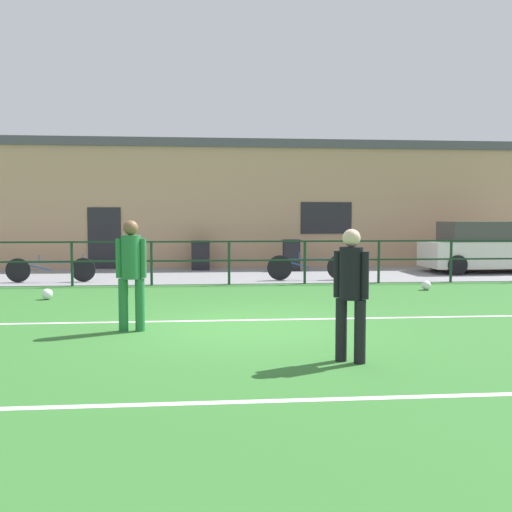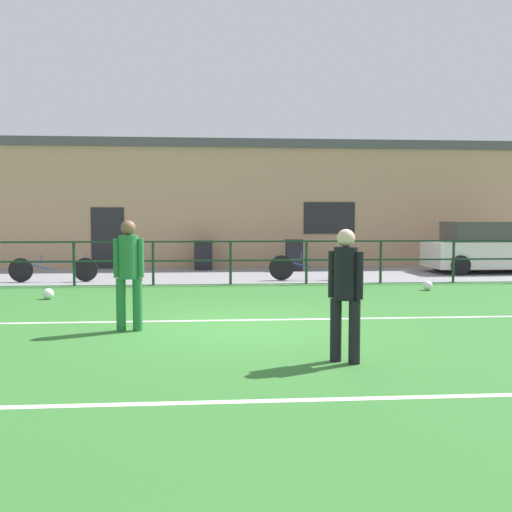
{
  "view_description": "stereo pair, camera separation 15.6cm",
  "coord_description": "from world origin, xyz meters",
  "px_view_note": "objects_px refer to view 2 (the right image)",
  "views": [
    {
      "loc": [
        -0.71,
        -9.23,
        1.73
      ],
      "look_at": [
        0.42,
        2.98,
        0.94
      ],
      "focal_mm": 41.15,
      "sensor_mm": 36.0,
      "label": 1
    },
    {
      "loc": [
        -0.55,
        -9.24,
        1.73
      ],
      "look_at": [
        0.42,
        2.98,
        0.94
      ],
      "focal_mm": 41.15,
      "sensor_mm": 36.0,
      "label": 2
    }
  ],
  "objects_px": {
    "bicycle_parked_1": "(311,267)",
    "trash_bin_0": "(203,255)",
    "trash_bin_1": "(294,255)",
    "parked_car_red": "(488,248)",
    "player_goalkeeper": "(345,287)",
    "player_striker": "(129,268)",
    "soccer_ball_match": "(48,294)",
    "bicycle_parked_0": "(53,269)",
    "soccer_ball_spare": "(428,286)"
  },
  "relations": [
    {
      "from": "player_striker",
      "to": "parked_car_red",
      "type": "bearing_deg",
      "value": -135.33
    },
    {
      "from": "parked_car_red",
      "to": "trash_bin_1",
      "type": "height_order",
      "value": "parked_car_red"
    },
    {
      "from": "player_goalkeeper",
      "to": "trash_bin_1",
      "type": "distance_m",
      "value": 12.23
    },
    {
      "from": "player_striker",
      "to": "soccer_ball_spare",
      "type": "height_order",
      "value": "player_striker"
    },
    {
      "from": "bicycle_parked_0",
      "to": "trash_bin_1",
      "type": "xyz_separation_m",
      "value": [
        6.98,
        2.89,
        0.18
      ]
    },
    {
      "from": "player_striker",
      "to": "player_goalkeeper",
      "type": "bearing_deg",
      "value": 145.45
    },
    {
      "from": "bicycle_parked_1",
      "to": "trash_bin_0",
      "type": "bearing_deg",
      "value": 130.54
    },
    {
      "from": "soccer_ball_spare",
      "to": "trash_bin_0",
      "type": "relative_size",
      "value": 0.23
    },
    {
      "from": "bicycle_parked_1",
      "to": "trash_bin_0",
      "type": "relative_size",
      "value": 2.45
    },
    {
      "from": "trash_bin_0",
      "to": "soccer_ball_match",
      "type": "bearing_deg",
      "value": -115.68
    },
    {
      "from": "bicycle_parked_0",
      "to": "parked_car_red",
      "type": "bearing_deg",
      "value": 7.6
    },
    {
      "from": "bicycle_parked_1",
      "to": "trash_bin_1",
      "type": "relative_size",
      "value": 2.33
    },
    {
      "from": "player_goalkeeper",
      "to": "player_striker",
      "type": "xyz_separation_m",
      "value": [
        -2.85,
        2.22,
        0.05
      ]
    },
    {
      "from": "soccer_ball_match",
      "to": "soccer_ball_spare",
      "type": "bearing_deg",
      "value": 5.66
    },
    {
      "from": "player_striker",
      "to": "trash_bin_0",
      "type": "bearing_deg",
      "value": -92.21
    },
    {
      "from": "soccer_ball_spare",
      "to": "bicycle_parked_1",
      "type": "xyz_separation_m",
      "value": [
        -2.42,
        2.37,
        0.27
      ]
    },
    {
      "from": "player_goalkeeper",
      "to": "parked_car_red",
      "type": "height_order",
      "value": "parked_car_red"
    },
    {
      "from": "trash_bin_1",
      "to": "player_striker",
      "type": "bearing_deg",
      "value": -111.93
    },
    {
      "from": "parked_car_red",
      "to": "trash_bin_0",
      "type": "relative_size",
      "value": 4.02
    },
    {
      "from": "trash_bin_0",
      "to": "trash_bin_1",
      "type": "height_order",
      "value": "trash_bin_1"
    },
    {
      "from": "player_goalkeeper",
      "to": "soccer_ball_match",
      "type": "xyz_separation_m",
      "value": [
        -5.06,
        5.95,
        -0.79
      ]
    },
    {
      "from": "soccer_ball_spare",
      "to": "bicycle_parked_1",
      "type": "relative_size",
      "value": 0.1
    },
    {
      "from": "bicycle_parked_0",
      "to": "trash_bin_0",
      "type": "distance_m",
      "value": 5.27
    },
    {
      "from": "soccer_ball_match",
      "to": "bicycle_parked_0",
      "type": "bearing_deg",
      "value": 102.77
    },
    {
      "from": "parked_car_red",
      "to": "trash_bin_1",
      "type": "xyz_separation_m",
      "value": [
        -6.02,
        1.15,
        -0.25
      ]
    },
    {
      "from": "player_goalkeeper",
      "to": "bicycle_parked_1",
      "type": "height_order",
      "value": "player_goalkeeper"
    },
    {
      "from": "parked_car_red",
      "to": "bicycle_parked_1",
      "type": "relative_size",
      "value": 1.64
    },
    {
      "from": "soccer_ball_match",
      "to": "bicycle_parked_0",
      "type": "height_order",
      "value": "bicycle_parked_0"
    },
    {
      "from": "player_striker",
      "to": "trash_bin_0",
      "type": "height_order",
      "value": "player_striker"
    },
    {
      "from": "soccer_ball_match",
      "to": "bicycle_parked_1",
      "type": "distance_m",
      "value": 7.06
    },
    {
      "from": "soccer_ball_spare",
      "to": "parked_car_red",
      "type": "relative_size",
      "value": 0.06
    },
    {
      "from": "player_goalkeeper",
      "to": "bicycle_parked_0",
      "type": "bearing_deg",
      "value": -22.82
    },
    {
      "from": "bicycle_parked_0",
      "to": "trash_bin_0",
      "type": "height_order",
      "value": "trash_bin_0"
    },
    {
      "from": "player_striker",
      "to": "parked_car_red",
      "type": "relative_size",
      "value": 0.44
    },
    {
      "from": "bicycle_parked_1",
      "to": "trash_bin_1",
      "type": "xyz_separation_m",
      "value": [
        -0.05,
        2.99,
        0.15
      ]
    },
    {
      "from": "bicycle_parked_1",
      "to": "trash_bin_1",
      "type": "distance_m",
      "value": 2.99
    },
    {
      "from": "soccer_ball_match",
      "to": "trash_bin_0",
      "type": "bearing_deg",
      "value": 64.32
    },
    {
      "from": "trash_bin_1",
      "to": "bicycle_parked_0",
      "type": "bearing_deg",
      "value": -157.51
    },
    {
      "from": "soccer_ball_spare",
      "to": "bicycle_parked_0",
      "type": "distance_m",
      "value": 9.77
    },
    {
      "from": "player_goalkeeper",
      "to": "trash_bin_1",
      "type": "xyz_separation_m",
      "value": [
        1.16,
        12.17,
        -0.38
      ]
    },
    {
      "from": "player_goalkeeper",
      "to": "player_striker",
      "type": "distance_m",
      "value": 3.61
    },
    {
      "from": "soccer_ball_match",
      "to": "parked_car_red",
      "type": "distance_m",
      "value": 13.27
    },
    {
      "from": "bicycle_parked_0",
      "to": "bicycle_parked_1",
      "type": "relative_size",
      "value": 0.99
    },
    {
      "from": "bicycle_parked_0",
      "to": "bicycle_parked_1",
      "type": "bearing_deg",
      "value": -0.82
    },
    {
      "from": "player_striker",
      "to": "bicycle_parked_0",
      "type": "bearing_deg",
      "value": -63.75
    },
    {
      "from": "parked_car_red",
      "to": "bicycle_parked_1",
      "type": "height_order",
      "value": "parked_car_red"
    },
    {
      "from": "parked_car_red",
      "to": "trash_bin_0",
      "type": "xyz_separation_m",
      "value": [
        -8.99,
        1.69,
        -0.27
      ]
    },
    {
      "from": "player_striker",
      "to": "parked_car_red",
      "type": "height_order",
      "value": "player_striker"
    },
    {
      "from": "trash_bin_1",
      "to": "trash_bin_0",
      "type": "bearing_deg",
      "value": 169.72
    },
    {
      "from": "player_striker",
      "to": "bicycle_parked_0",
      "type": "relative_size",
      "value": 0.72
    }
  ]
}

